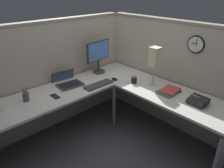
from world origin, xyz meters
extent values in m
plane|color=#47474C|center=(0.00, 0.00, 0.00)|extent=(6.80, 6.80, 0.00)
cube|color=#B7AD99|center=(-0.36, 0.87, 0.78)|extent=(2.57, 0.10, 1.55)
cube|color=gray|center=(-0.36, 0.87, 1.56)|extent=(2.57, 0.12, 0.03)
cube|color=#B7AD99|center=(0.87, -0.27, 0.78)|extent=(0.10, 2.37, 1.55)
cube|color=gray|center=(0.87, -0.27, 1.56)|extent=(0.12, 2.37, 0.03)
cube|color=beige|center=(-0.38, 0.47, 0.71)|extent=(2.35, 0.66, 0.03)
cube|color=beige|center=(0.47, -0.60, 0.71)|extent=(0.66, 1.49, 0.03)
cylinder|color=slate|center=(0.16, 0.16, 0.35)|extent=(0.05, 0.05, 0.70)
cylinder|color=#38383D|center=(0.27, 0.64, 0.74)|extent=(0.20, 0.20, 0.02)
cylinder|color=#38383D|center=(0.27, 0.64, 0.84)|extent=(0.04, 0.04, 0.20)
cube|color=#38383D|center=(0.27, 0.64, 1.08)|extent=(0.46, 0.08, 0.30)
cube|color=#4C84D8|center=(0.28, 0.62, 1.08)|extent=(0.42, 0.06, 0.26)
cube|color=#38383D|center=(-0.33, 0.53, 0.74)|extent=(0.36, 0.27, 0.02)
cube|color=black|center=(-0.33, 0.53, 0.75)|extent=(0.31, 0.21, 0.00)
cube|color=#38383D|center=(-0.31, 0.75, 0.77)|extent=(0.34, 0.10, 0.22)
cube|color=#384C72|center=(-0.31, 0.74, 0.77)|extent=(0.31, 0.08, 0.18)
cube|color=#38383D|center=(-0.04, 0.26, 0.74)|extent=(0.43, 0.15, 0.02)
ellipsoid|color=black|center=(0.24, 0.24, 0.75)|extent=(0.06, 0.10, 0.03)
cylinder|color=#4C4C51|center=(-0.95, 0.53, 0.78)|extent=(0.08, 0.08, 0.10)
cylinder|color=#1E1EB2|center=(-0.96, 0.54, 0.84)|extent=(0.01, 0.02, 0.13)
cylinder|color=#B21E1E|center=(-0.93, 0.52, 0.84)|extent=(0.01, 0.01, 0.13)
cylinder|color=#D8591E|center=(-0.94, 0.54, 0.85)|extent=(0.03, 0.03, 0.01)
cube|color=black|center=(-0.65, 0.38, 0.73)|extent=(0.07, 0.14, 0.01)
cube|color=#232326|center=(0.48, -0.91, 0.77)|extent=(0.20, 0.21, 0.10)
cube|color=#8CA58C|center=(0.48, -0.88, 0.80)|extent=(0.02, 0.09, 0.04)
cube|color=#232326|center=(0.48, -1.00, 0.79)|extent=(0.19, 0.05, 0.04)
cube|color=#3F7F4C|center=(0.48, -0.52, 0.74)|extent=(0.29, 0.22, 0.02)
cube|color=#BF3F38|center=(0.49, -0.53, 0.76)|extent=(0.28, 0.21, 0.02)
cylinder|color=#B7BABF|center=(0.53, -0.22, 0.74)|extent=(0.11, 0.11, 0.01)
cylinder|color=#B7BABF|center=(0.53, -0.22, 0.87)|extent=(0.02, 0.02, 0.27)
cube|color=beige|center=(0.53, -0.22, 1.13)|extent=(0.13, 0.13, 0.26)
cylinder|color=black|center=(0.38, -0.02, 0.78)|extent=(0.08, 0.08, 0.10)
cylinder|color=black|center=(0.82, -0.62, 1.32)|extent=(0.03, 0.22, 0.22)
cylinder|color=white|center=(0.80, -0.62, 1.32)|extent=(0.00, 0.19, 0.19)
cube|color=black|center=(0.80, -0.60, 1.33)|extent=(0.00, 0.06, 0.01)
cube|color=black|center=(0.80, -0.63, 1.36)|extent=(0.00, 0.01, 0.08)
cube|color=#EAD84C|center=(0.21, 0.82, 1.07)|extent=(0.10, 0.00, 0.09)
camera|label=1|loc=(-1.69, -1.77, 1.99)|focal=33.45mm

